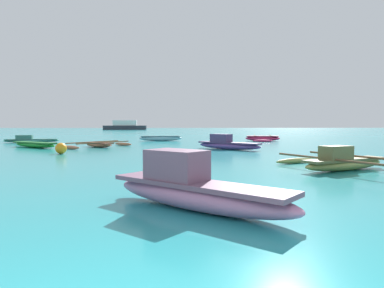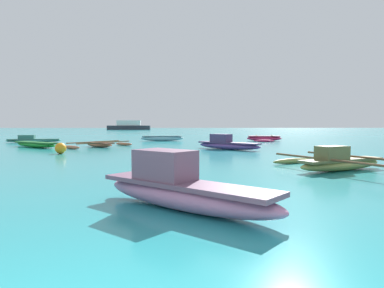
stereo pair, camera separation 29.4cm
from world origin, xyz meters
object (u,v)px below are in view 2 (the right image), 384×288
object	(u,v)px
moored_boat_1	(99,144)
mooring_buoy_1	(61,148)
moored_boat_3	(33,140)
moored_boat_5	(181,189)
moored_boat_0	(227,144)
moored_boat_2	(340,162)
moored_boat_4	(36,144)
moored_boat_7	(264,138)
moored_boat_6	(162,138)
distant_ferry	(129,126)

from	to	relation	value
moored_boat_1	mooring_buoy_1	distance (m)	4.83
moored_boat_1	moored_boat_3	world-z (taller)	moored_boat_3
moored_boat_5	moored_boat_0	bearing A→B (deg)	120.68
moored_boat_2	moored_boat_1	bearing A→B (deg)	106.79
moored_boat_4	moored_boat_7	xyz separation A→B (m)	(16.10, 7.18, 0.05)
moored_boat_0	moored_boat_5	bearing A→B (deg)	-57.50
moored_boat_2	moored_boat_3	xyz separation A→B (m)	(-16.50, 16.82, -0.05)
moored_boat_1	moored_boat_4	distance (m)	3.89
moored_boat_3	moored_boat_4	world-z (taller)	moored_boat_3
moored_boat_0	moored_boat_7	size ratio (longest dim) A/B	0.95
moored_boat_1	moored_boat_0	bearing A→B (deg)	23.19
moored_boat_2	moored_boat_5	size ratio (longest dim) A/B	1.46
moored_boat_0	moored_boat_7	distance (m)	10.27
moored_boat_6	distant_ferry	world-z (taller)	distant_ferry
moored_boat_0	moored_boat_5	xyz separation A→B (m)	(-2.72, -13.62, 0.04)
moored_boat_5	moored_boat_6	size ratio (longest dim) A/B	0.90
moored_boat_4	mooring_buoy_1	distance (m)	5.55
moored_boat_4	moored_boat_1	bearing A→B (deg)	39.27
moored_boat_1	moored_boat_6	size ratio (longest dim) A/B	1.18
moored_boat_6	moored_boat_7	bearing A→B (deg)	-5.40
moored_boat_0	moored_boat_1	bearing A→B (deg)	-152.19
moored_boat_0	moored_boat_1	world-z (taller)	moored_boat_0
moored_boat_6	moored_boat_7	distance (m)	8.66
moored_boat_0	moored_boat_3	size ratio (longest dim) A/B	0.85
moored_boat_0	moored_boat_3	xyz separation A→B (m)	(-14.23, 7.82, -0.10)
moored_boat_3	moored_boat_7	world-z (taller)	moored_boat_3
moored_boat_0	moored_boat_2	xyz separation A→B (m)	(2.27, -9.00, -0.05)
moored_boat_5	distant_ferry	world-z (taller)	distant_ferry
moored_boat_3	moored_boat_4	distance (m)	6.31
moored_boat_4	distant_ferry	xyz separation A→B (m)	(-3.36, 62.91, 0.73)
moored_boat_6	distant_ferry	size ratio (longest dim) A/B	0.35
moored_boat_3	distant_ferry	distance (m)	57.17
distant_ferry	moored_boat_4	bearing A→B (deg)	-86.94
moored_boat_2	moored_boat_7	distance (m)	18.38
moored_boat_3	mooring_buoy_1	world-z (taller)	moored_boat_3
moored_boat_2	moored_boat_5	world-z (taller)	moored_boat_5
moored_boat_4	moored_boat_6	xyz separation A→B (m)	(7.45, 7.53, 0.06)
moored_boat_4	moored_boat_0	bearing A→B (deg)	27.02
moored_boat_6	moored_boat_0	bearing A→B (deg)	-69.56
moored_boat_0	moored_boat_5	world-z (taller)	moored_boat_5
moored_boat_6	moored_boat_4	bearing A→B (deg)	-137.77
moored_boat_1	moored_boat_4	bearing A→B (deg)	-138.68
moored_boat_3	mooring_buoy_1	size ratio (longest dim) A/B	7.71
moored_boat_2	mooring_buoy_1	size ratio (longest dim) A/B	8.86
moored_boat_2	distant_ferry	size ratio (longest dim) A/B	0.46
moored_boat_0	moored_boat_6	world-z (taller)	moored_boat_0
moored_boat_2	moored_boat_4	xyz separation A→B (m)	(-13.90, 11.07, -0.07)
moored_boat_1	moored_boat_4	world-z (taller)	moored_boat_1
moored_boat_4	moored_boat_3	bearing A→B (deg)	151.47
moored_boat_7	moored_boat_5	bearing A→B (deg)	-93.50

